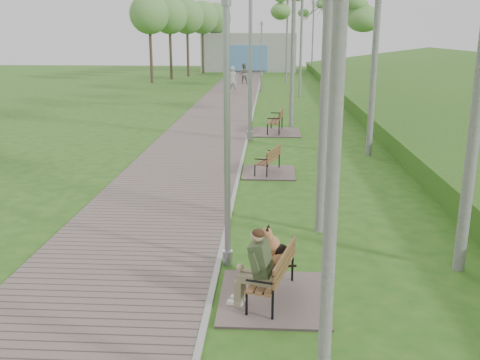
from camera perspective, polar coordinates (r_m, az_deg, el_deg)
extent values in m
plane|color=#285518|center=(9.63, -2.43, -9.46)|extent=(120.00, 120.00, 0.00)
cube|color=#73615D|center=(30.57, -1.76, 7.87)|extent=(3.50, 67.00, 0.04)
cube|color=#999993|center=(30.47, 1.55, 7.85)|extent=(0.10, 67.00, 0.05)
cube|color=#9E9E99|center=(59.77, 0.98, 13.48)|extent=(10.00, 5.00, 4.00)
cube|color=#5586BE|center=(57.19, 0.87, 12.89)|extent=(4.00, 0.20, 2.60)
cube|color=#73615D|center=(8.63, 3.57, -12.42)|extent=(1.69, 1.87, 0.04)
cube|color=brown|center=(8.45, 3.28, -10.01)|extent=(0.76, 1.47, 0.04)
cube|color=brown|center=(8.30, 4.82, -8.62)|extent=(0.39, 1.37, 0.31)
cube|color=#73615D|center=(15.97, 3.08, 0.81)|extent=(1.56, 1.74, 0.04)
cube|color=brown|center=(15.88, 2.92, 2.11)|extent=(0.77, 1.36, 0.03)
cube|color=brown|center=(15.77, 3.65, 2.87)|extent=(0.43, 1.25, 0.29)
cube|color=#73615D|center=(22.52, 3.84, 5.11)|extent=(2.02, 2.25, 0.04)
cube|color=brown|center=(22.44, 3.73, 6.33)|extent=(0.66, 1.72, 0.04)
cube|color=brown|center=(22.37, 4.44, 7.07)|extent=(0.20, 1.68, 0.37)
cylinder|color=gray|center=(9.73, -1.31, -8.28)|extent=(0.18, 0.18, 0.27)
cylinder|color=gray|center=(9.09, -1.39, 4.10)|extent=(0.11, 0.11, 4.53)
cylinder|color=gray|center=(20.85, 1.06, 4.73)|extent=(0.23, 0.23, 0.34)
cylinder|color=gray|center=(20.52, 1.10, 12.16)|extent=(0.14, 0.14, 5.75)
cylinder|color=gray|center=(38.52, 2.25, 9.61)|extent=(0.18, 0.18, 0.28)
cylinder|color=gray|center=(38.36, 2.28, 12.83)|extent=(0.11, 0.11, 4.61)
cylinder|color=gray|center=(38.33, 2.32, 16.34)|extent=(0.17, 0.17, 0.23)
imported|color=beige|center=(37.65, -0.80, 10.67)|extent=(0.67, 0.45, 1.83)
imported|color=gray|center=(44.31, 0.38, 11.28)|extent=(0.81, 0.63, 1.66)
cylinder|color=silver|center=(4.81, 10.34, 10.55)|extent=(0.16, 0.16, 7.32)
cylinder|color=silver|center=(23.73, 5.73, 16.49)|extent=(0.16, 0.16, 9.02)
cylinder|color=silver|center=(28.00, 10.92, 16.44)|extent=(0.18, 0.18, 9.32)
cylinder|color=silver|center=(26.33, 9.99, 13.61)|extent=(0.17, 0.17, 6.61)
ellipsoid|color=#669C4B|center=(26.36, 10.22, 18.20)|extent=(2.44, 2.44, 2.91)
cylinder|color=silver|center=(38.45, 10.91, 16.15)|extent=(0.20, 0.20, 9.39)
cylinder|color=silver|center=(35.20, 6.56, 15.41)|extent=(0.20, 0.20, 8.17)
cylinder|color=silver|center=(48.25, 9.25, 15.07)|extent=(0.17, 0.17, 7.78)
ellipsoid|color=#669C4B|center=(48.31, 9.38, 18.02)|extent=(2.42, 2.42, 3.42)
cylinder|color=silver|center=(44.94, 5.05, 15.68)|extent=(0.16, 0.16, 8.55)
cylinder|color=silver|center=(57.07, 7.80, 15.61)|extent=(0.17, 0.17, 8.69)
ellipsoid|color=#669C4B|center=(57.15, 7.91, 18.40)|extent=(2.48, 2.48, 3.83)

